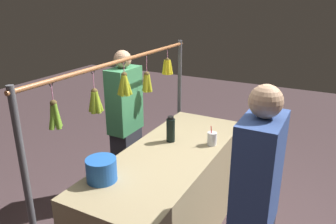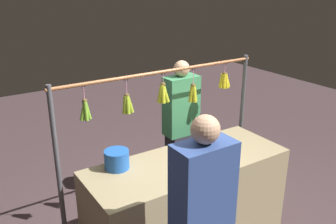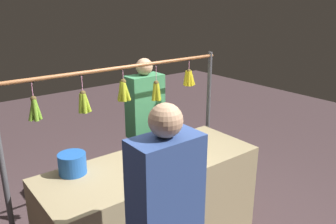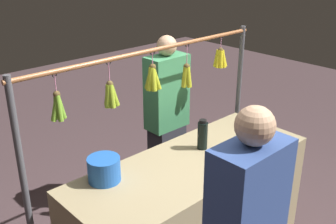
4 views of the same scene
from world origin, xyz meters
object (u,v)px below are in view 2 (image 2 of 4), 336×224
object	(u,v)px
blue_bucket	(117,159)
drink_cup	(233,157)
water_bottle	(200,140)
vendor_person	(181,131)

from	to	relation	value
blue_bucket	drink_cup	size ratio (longest dim) A/B	1.20
water_bottle	vendor_person	xyz separation A→B (m)	(-0.25, -0.67, -0.20)
water_bottle	vendor_person	distance (m)	0.74
water_bottle	blue_bucket	xyz separation A→B (m)	(0.82, -0.13, -0.03)
drink_cup	vendor_person	xyz separation A→B (m)	(-0.14, -1.03, -0.14)
blue_bucket	drink_cup	xyz separation A→B (m)	(-0.92, 0.49, -0.02)
water_bottle	vendor_person	world-z (taller)	vendor_person
water_bottle	blue_bucket	bearing A→B (deg)	-9.16
vendor_person	drink_cup	bearing A→B (deg)	82.13
blue_bucket	vendor_person	world-z (taller)	vendor_person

